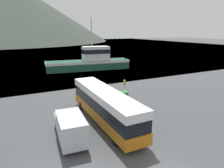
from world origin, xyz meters
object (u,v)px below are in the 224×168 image
fishing_boat (90,61)px  tour_bus (105,105)px  storage_bin (122,97)px  delivery_van (70,126)px

fishing_boat → tour_bus: bearing=169.8°
fishing_boat → storage_bin: size_ratio=13.71×
storage_bin → tour_bus: bearing=-136.0°
delivery_van → storage_bin: (8.69, 6.26, -0.54)m
delivery_van → fishing_boat: bearing=71.5°
fishing_boat → delivery_van: bearing=163.9°
tour_bus → storage_bin: size_ratio=8.63×
tour_bus → storage_bin: tour_bus is taller
delivery_van → tour_bus: bearing=29.7°
delivery_van → fishing_boat: fishing_boat is taller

